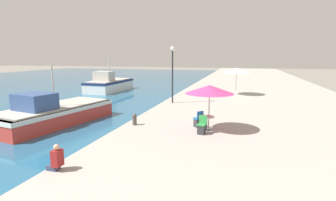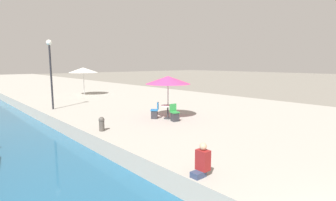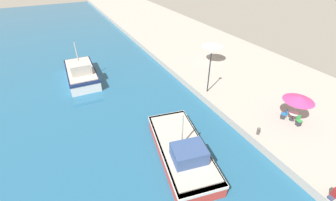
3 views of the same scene
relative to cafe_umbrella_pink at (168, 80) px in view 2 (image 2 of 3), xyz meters
name	(u,v)px [view 2 (image 2 of 3)]	position (x,y,z in m)	size (l,w,h in m)	color
quay_promenade	(62,88)	(3.26, 25.74, -2.51)	(16.00, 90.00, 0.74)	#A39E93
cafe_umbrella_pink	(168,80)	(0.00, 0.00, 0.00)	(2.49, 2.49, 2.36)	#B7B7B7
cafe_umbrella_white	(83,70)	(1.05, 13.38, 0.26)	(2.72, 2.72, 2.63)	#B7B7B7
cafe_table	(168,109)	(-0.10, -0.09, -1.60)	(0.80, 0.80, 0.74)	#333338
cafe_chair_left	(155,113)	(-0.62, 0.41, -1.81)	(0.59, 0.59, 0.91)	#2D2D33
cafe_chair_right	(175,115)	(-0.24, -0.80, -1.81)	(0.48, 0.50, 0.91)	#2D2D33
person_at_quay	(202,162)	(-4.33, -6.28, -1.73)	(0.50, 0.36, 0.92)	#333D5B
mooring_bollard	(102,123)	(-4.11, -0.10, -1.79)	(0.26, 0.26, 0.65)	#4C4742
lamppost	(50,63)	(-3.86, 7.25, 0.96)	(0.36, 0.36, 4.56)	#232328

